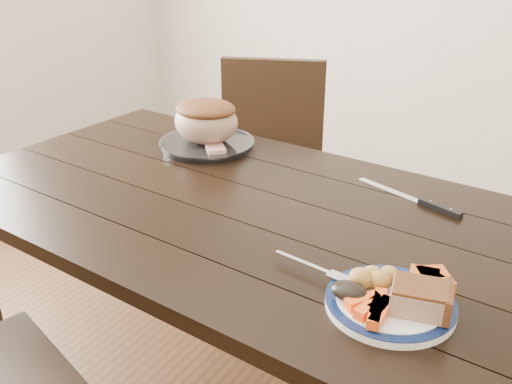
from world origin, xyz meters
The scene contains 14 objects.
dining_table centered at (0.00, 0.00, 0.66)m, with size 1.65×0.98×0.75m.
chair_far centered at (-0.33, 0.73, 0.52)m, with size 0.55×0.56×0.93m.
dinner_plate centered at (0.51, -0.23, 0.76)m, with size 0.25×0.25×0.02m, color white.
plate_rim centered at (0.51, -0.23, 0.77)m, with size 0.25×0.25×0.02m, color #0C183D.
serving_platter centered at (-0.30, 0.28, 0.76)m, with size 0.30×0.30×0.02m, color white.
pork_slice centered at (0.57, -0.24, 0.79)m, with size 0.10×0.08×0.05m, color tan.
roasted_potatoes centered at (0.47, -0.21, 0.79)m, with size 0.09×0.09×0.04m.
carrot_batons centered at (0.50, -0.29, 0.78)m, with size 0.09×0.11×0.02m.
pumpkin_wedges centered at (0.57, -0.17, 0.79)m, with size 0.09×0.09×0.04m.
dark_mushroom centered at (0.44, -0.27, 0.79)m, with size 0.07×0.05×0.03m, color black.
fork centered at (0.35, -0.21, 0.77)m, with size 0.18×0.04×0.00m.
roast_joint centered at (-0.30, 0.28, 0.84)m, with size 0.21×0.18×0.14m, color tan.
cut_slice centered at (-0.22, 0.23, 0.78)m, with size 0.07×0.06×0.02m, color tan.
carving_knife centered at (0.44, 0.24, 0.76)m, with size 0.31×0.11×0.01m.
Camera 1 is at (0.77, -1.12, 1.41)m, focal length 40.00 mm.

